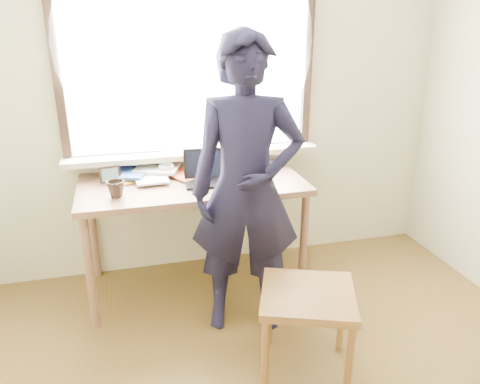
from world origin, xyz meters
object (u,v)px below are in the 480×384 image
object	(u,v)px
desk	(193,193)
person	(247,190)
mug_dark	(116,189)
laptop	(208,174)
mug_white	(167,170)
work_chair	(308,305)

from	to	relation	value
desk	person	world-z (taller)	person
mug_dark	laptop	bearing A→B (deg)	13.00
mug_white	work_chair	distance (m)	1.40
mug_dark	mug_white	bearing A→B (deg)	43.35
work_chair	person	xyz separation A→B (m)	(-0.19, 0.53, 0.49)
desk	person	bearing A→B (deg)	-64.07
mug_white	mug_dark	size ratio (longest dim) A/B	0.97
laptop	mug_white	size ratio (longest dim) A/B	3.05
desk	mug_white	xyz separation A→B (m)	(-0.15, 0.16, 0.13)
desk	mug_white	bearing A→B (deg)	134.77
laptop	mug_white	world-z (taller)	laptop
desk	mug_dark	xyz separation A→B (m)	(-0.51, -0.17, 0.14)
work_chair	mug_dark	bearing A→B (deg)	137.57
desk	person	size ratio (longest dim) A/B	0.83
mug_white	work_chair	size ratio (longest dim) A/B	0.17
desk	work_chair	xyz separation A→B (m)	(0.44, -1.04, -0.31)
person	desk	bearing A→B (deg)	128.99
desk	work_chair	world-z (taller)	desk
laptop	mug_dark	size ratio (longest dim) A/B	2.95
mug_white	person	bearing A→B (deg)	-58.81
laptop	mug_white	bearing A→B (deg)	143.53
mug_dark	work_chair	world-z (taller)	mug_dark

